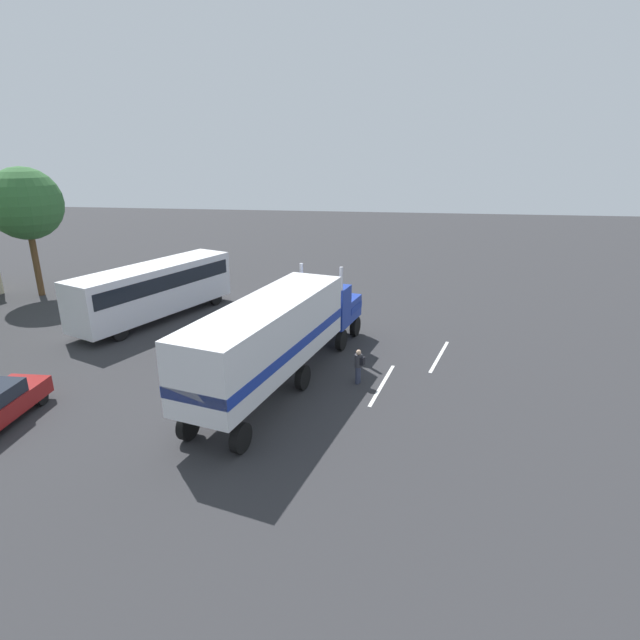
{
  "coord_description": "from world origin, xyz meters",
  "views": [
    {
      "loc": [
        -26.23,
        -3.59,
        10.06
      ],
      "look_at": [
        -1.79,
        -0.1,
        1.6
      ],
      "focal_mm": 28.02,
      "sensor_mm": 36.0,
      "label": 1
    }
  ],
  "objects_px": {
    "person_bystander": "(359,365)",
    "parked_bus": "(155,287)",
    "semi_truck": "(280,331)",
    "tree_center": "(25,204)"
  },
  "relations": [
    {
      "from": "person_bystander",
      "to": "parked_bus",
      "type": "relative_size",
      "value": 0.15
    },
    {
      "from": "tree_center",
      "to": "semi_truck",
      "type": "bearing_deg",
      "value": -119.98
    },
    {
      "from": "person_bystander",
      "to": "parked_bus",
      "type": "height_order",
      "value": "parked_bus"
    },
    {
      "from": "person_bystander",
      "to": "parked_bus",
      "type": "xyz_separation_m",
      "value": [
        7.37,
        13.08,
        1.17
      ]
    },
    {
      "from": "semi_truck",
      "to": "tree_center",
      "type": "xyz_separation_m",
      "value": [
        11.78,
        20.41,
        3.98
      ]
    },
    {
      "from": "semi_truck",
      "to": "parked_bus",
      "type": "height_order",
      "value": "semi_truck"
    },
    {
      "from": "person_bystander",
      "to": "tree_center",
      "type": "bearing_deg",
      "value": 64.74
    },
    {
      "from": "semi_truck",
      "to": "parked_bus",
      "type": "bearing_deg",
      "value": 50.68
    },
    {
      "from": "semi_truck",
      "to": "person_bystander",
      "type": "height_order",
      "value": "semi_truck"
    },
    {
      "from": "person_bystander",
      "to": "tree_center",
      "type": "height_order",
      "value": "tree_center"
    }
  ]
}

